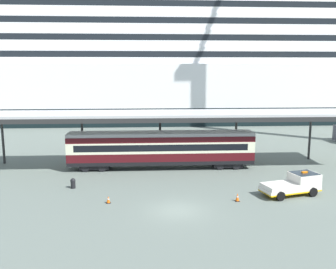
% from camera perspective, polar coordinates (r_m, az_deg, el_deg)
% --- Properties ---
extents(ground_plane, '(400.00, 400.00, 0.00)m').
position_cam_1_polar(ground_plane, '(29.75, 1.49, -11.56)').
color(ground_plane, slate).
extents(cruise_ship, '(138.51, 28.89, 43.47)m').
position_cam_1_polar(cruise_ship, '(85.45, -6.98, 12.63)').
color(cruise_ship, black).
rests_on(cruise_ship, ground).
extents(platform_canopy, '(46.01, 6.30, 6.25)m').
position_cam_1_polar(platform_canopy, '(41.10, -1.09, 3.08)').
color(platform_canopy, '#B4B4B4').
rests_on(platform_canopy, ground).
extents(train_carriage, '(20.45, 2.81, 4.11)m').
position_cam_1_polar(train_carriage, '(41.30, -1.05, -2.10)').
color(train_carriage, black).
rests_on(train_carriage, ground).
extents(service_truck, '(5.55, 3.32, 2.02)m').
position_cam_1_polar(service_truck, '(34.85, 18.96, -7.15)').
color(service_truck, silver).
rests_on(service_truck, ground).
extents(traffic_cone_near, '(0.36, 0.36, 0.70)m').
position_cam_1_polar(traffic_cone_near, '(32.08, 10.62, -9.46)').
color(traffic_cone_near, black).
rests_on(traffic_cone_near, ground).
extents(traffic_cone_mid, '(0.36, 0.36, 0.60)m').
position_cam_1_polar(traffic_cone_mid, '(31.53, -9.17, -9.86)').
color(traffic_cone_mid, black).
rests_on(traffic_cone_mid, ground).
extents(quay_bollard, '(0.48, 0.48, 0.96)m').
position_cam_1_polar(quay_bollard, '(35.89, -14.40, -7.21)').
color(quay_bollard, black).
rests_on(quay_bollard, ground).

